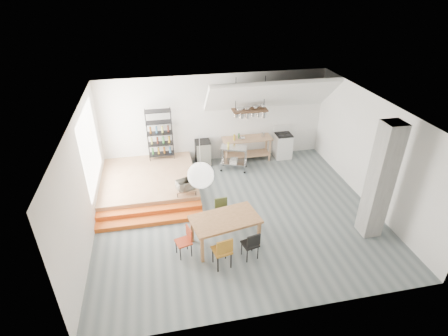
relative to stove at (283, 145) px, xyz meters
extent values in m
plane|color=#566063|center=(-2.50, -3.16, -0.48)|extent=(8.00, 8.00, 0.00)
cube|color=silver|center=(-2.50, 0.34, 1.12)|extent=(8.00, 0.04, 3.20)
cube|color=silver|center=(-6.50, -3.16, 1.12)|extent=(0.04, 7.00, 3.20)
cube|color=silver|center=(1.50, -3.16, 1.12)|extent=(0.04, 7.00, 3.20)
cube|color=white|center=(-2.50, -3.16, 2.72)|extent=(8.00, 7.00, 0.02)
cube|color=white|center=(-0.70, -0.26, 2.07)|extent=(4.40, 1.44, 1.32)
cube|color=white|center=(-6.48, -1.66, 1.32)|extent=(0.02, 2.50, 2.20)
cube|color=#9C6F4E|center=(-5.00, -1.16, -0.28)|extent=(3.00, 3.00, 0.40)
cube|color=#C85217|center=(-5.00, -3.11, -0.41)|extent=(3.00, 0.35, 0.13)
cube|color=#C85217|center=(-5.00, -2.76, -0.35)|extent=(3.00, 0.35, 0.27)
cube|color=gray|center=(0.80, -4.66, 1.12)|extent=(0.50, 0.50, 3.20)
cube|color=#9C6F4E|center=(-1.40, -0.01, 0.40)|extent=(1.80, 0.60, 0.06)
cube|color=#9C6F4E|center=(-1.40, -0.01, -0.23)|extent=(1.70, 0.55, 0.04)
cube|color=#9C6F4E|center=(-0.58, 0.21, -0.05)|extent=(0.06, 0.06, 0.86)
cube|color=#9C6F4E|center=(-2.22, 0.21, -0.05)|extent=(0.06, 0.06, 0.86)
cube|color=#9C6F4E|center=(-0.58, -0.23, -0.05)|extent=(0.06, 0.06, 0.86)
cube|color=#9C6F4E|center=(-2.22, -0.23, -0.05)|extent=(0.06, 0.06, 0.86)
cube|color=white|center=(0.00, -0.01, -0.03)|extent=(0.60, 0.60, 0.90)
cube|color=black|center=(0.00, -0.01, 0.44)|extent=(0.58, 0.58, 0.03)
cube|color=white|center=(0.00, 0.27, 0.57)|extent=(0.60, 0.05, 0.25)
cylinder|color=black|center=(0.14, 0.13, 0.46)|extent=(0.18, 0.18, 0.02)
cylinder|color=black|center=(-0.14, 0.13, 0.46)|extent=(0.18, 0.18, 0.02)
cylinder|color=black|center=(0.14, -0.15, 0.46)|extent=(0.18, 0.18, 0.02)
cylinder|color=black|center=(-0.14, -0.15, 0.46)|extent=(0.18, 0.18, 0.02)
cube|color=#3D2A18|center=(-1.40, -0.21, 1.57)|extent=(1.20, 0.50, 0.05)
cylinder|color=black|center=(-1.90, -0.21, 2.14)|extent=(0.02, 0.02, 1.15)
cylinder|color=black|center=(-0.90, -0.21, 2.14)|extent=(0.02, 0.02, 1.15)
cylinder|color=silver|center=(-1.90, -0.26, 1.43)|extent=(0.16, 0.16, 0.12)
cylinder|color=silver|center=(-1.70, -0.26, 1.41)|extent=(0.20, 0.20, 0.16)
cylinder|color=silver|center=(-1.50, -0.26, 1.39)|extent=(0.16, 0.16, 0.20)
cylinder|color=silver|center=(-1.30, -0.26, 1.43)|extent=(0.20, 0.20, 0.12)
cylinder|color=silver|center=(-1.10, -0.26, 1.41)|extent=(0.16, 0.16, 0.16)
cylinder|color=silver|center=(-0.90, -0.26, 1.39)|extent=(0.20, 0.20, 0.20)
cylinder|color=black|center=(-4.08, 0.22, 0.82)|extent=(0.02, 0.02, 1.80)
cylinder|color=black|center=(-4.92, 0.22, 0.82)|extent=(0.02, 0.02, 1.80)
cylinder|color=black|center=(-4.08, -0.14, 0.82)|extent=(0.02, 0.02, 1.80)
cylinder|color=black|center=(-4.92, -0.14, 0.82)|extent=(0.02, 0.02, 1.80)
cube|color=black|center=(-4.50, 0.04, 0.07)|extent=(0.88, 0.38, 0.02)
cube|color=black|center=(-4.50, 0.04, 0.47)|extent=(0.88, 0.38, 0.02)
cube|color=black|center=(-4.50, 0.04, 0.87)|extent=(0.88, 0.38, 0.02)
cube|color=black|center=(-4.50, 0.04, 1.27)|extent=(0.88, 0.38, 0.02)
cube|color=black|center=(-4.50, 0.04, 1.67)|extent=(0.88, 0.38, 0.03)
cylinder|color=#378B38|center=(-4.50, 0.04, 0.21)|extent=(0.07, 0.07, 0.24)
cylinder|color=#9D771A|center=(-4.50, 0.04, 0.61)|extent=(0.07, 0.07, 0.24)
cylinder|color=brown|center=(-4.50, 0.04, 1.01)|extent=(0.07, 0.07, 0.24)
cube|color=#9C6F4E|center=(-3.90, -2.41, 0.07)|extent=(0.60, 0.40, 0.03)
cylinder|color=black|center=(-3.63, -2.24, -0.01)|extent=(0.02, 0.02, 0.13)
cylinder|color=black|center=(-4.17, -2.24, -0.01)|extent=(0.02, 0.02, 0.13)
cylinder|color=black|center=(-3.63, -2.58, -0.01)|extent=(0.02, 0.02, 0.13)
cylinder|color=black|center=(-4.17, -2.58, -0.01)|extent=(0.02, 0.02, 0.13)
sphere|color=white|center=(-3.70, -4.46, 1.72)|extent=(0.60, 0.60, 0.60)
cube|color=brown|center=(-3.11, -4.34, 0.29)|extent=(1.85, 1.26, 0.06)
cube|color=brown|center=(-2.43, -3.80, -0.11)|extent=(0.09, 0.09, 0.74)
cube|color=brown|center=(-3.93, -4.09, -0.11)|extent=(0.09, 0.09, 0.74)
cube|color=brown|center=(-2.28, -4.59, -0.11)|extent=(0.09, 0.09, 0.74)
cube|color=brown|center=(-3.78, -4.88, -0.11)|extent=(0.09, 0.09, 0.74)
cube|color=#9F671B|center=(-3.34, -5.09, -0.01)|extent=(0.49, 0.49, 0.04)
cube|color=#9F671B|center=(-3.31, -5.27, 0.25)|extent=(0.40, 0.12, 0.37)
cylinder|color=black|center=(-3.47, -5.29, -0.25)|extent=(0.03, 0.03, 0.46)
cylinder|color=black|center=(-3.15, -5.22, -0.25)|extent=(0.03, 0.03, 0.46)
cylinder|color=black|center=(-3.54, -4.96, -0.25)|extent=(0.03, 0.03, 0.46)
cylinder|color=black|center=(-3.21, -4.89, -0.25)|extent=(0.03, 0.03, 0.46)
cube|color=black|center=(-2.61, -4.95, -0.07)|extent=(0.44, 0.44, 0.04)
cube|color=black|center=(-2.58, -5.11, 0.16)|extent=(0.35, 0.11, 0.32)
cylinder|color=black|center=(-2.73, -5.12, -0.28)|extent=(0.03, 0.03, 0.41)
cylinder|color=black|center=(-2.44, -5.06, -0.28)|extent=(0.03, 0.03, 0.41)
cylinder|color=black|center=(-2.79, -4.84, -0.28)|extent=(0.03, 0.03, 0.41)
cylinder|color=black|center=(-2.50, -4.77, -0.28)|extent=(0.03, 0.03, 0.41)
cube|color=#4C5629|center=(-3.03, -3.63, -0.06)|extent=(0.41, 0.41, 0.04)
cube|color=#4C5629|center=(-3.05, -3.46, 0.18)|extent=(0.36, 0.07, 0.33)
cylinder|color=black|center=(-2.89, -3.46, -0.27)|extent=(0.03, 0.03, 0.41)
cylinder|color=black|center=(-3.19, -3.49, -0.27)|extent=(0.03, 0.03, 0.41)
cylinder|color=black|center=(-2.87, -3.76, -0.27)|extent=(0.03, 0.03, 0.41)
cylinder|color=black|center=(-3.17, -3.79, -0.27)|extent=(0.03, 0.03, 0.41)
cube|color=#B23619|center=(-4.20, -4.55, -0.07)|extent=(0.45, 0.45, 0.04)
cube|color=#B23619|center=(-4.04, -4.51, 0.16)|extent=(0.13, 0.34, 0.32)
cylinder|color=black|center=(-4.02, -4.65, -0.28)|extent=(0.03, 0.03, 0.40)
cylinder|color=black|center=(-4.10, -4.37, -0.28)|extent=(0.03, 0.03, 0.40)
cylinder|color=black|center=(-4.30, -4.73, -0.28)|extent=(0.03, 0.03, 0.40)
cylinder|color=black|center=(-4.38, -4.45, -0.28)|extent=(0.03, 0.03, 0.40)
cube|color=silver|center=(-2.03, -0.60, 0.39)|extent=(1.01, 0.78, 0.04)
cube|color=silver|center=(-2.03, -0.60, -0.18)|extent=(1.01, 0.78, 0.03)
cylinder|color=silver|center=(-1.56, -0.54, -0.04)|extent=(0.03, 0.03, 0.85)
sphere|color=black|center=(-1.56, -0.54, -0.44)|extent=(0.08, 0.08, 0.08)
cylinder|color=silver|center=(-2.34, -0.25, -0.04)|extent=(0.03, 0.03, 0.85)
sphere|color=black|center=(-2.34, -0.25, -0.44)|extent=(0.08, 0.08, 0.08)
cylinder|color=silver|center=(-1.71, -0.95, -0.04)|extent=(0.03, 0.03, 0.85)
sphere|color=black|center=(-1.71, -0.95, -0.44)|extent=(0.08, 0.08, 0.08)
cylinder|color=silver|center=(-2.49, -0.66, -0.04)|extent=(0.03, 0.03, 0.85)
sphere|color=black|center=(-2.49, -0.66, -0.44)|extent=(0.08, 0.08, 0.08)
cube|color=black|center=(-3.03, 0.04, -0.03)|extent=(0.53, 0.53, 0.91)
imported|color=beige|center=(-3.90, -2.41, 0.23)|extent=(0.61, 0.50, 0.29)
imported|color=silver|center=(-1.60, -0.06, 0.46)|extent=(0.24, 0.24, 0.05)
camera|label=1|loc=(-4.52, -11.17, 5.75)|focal=28.00mm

